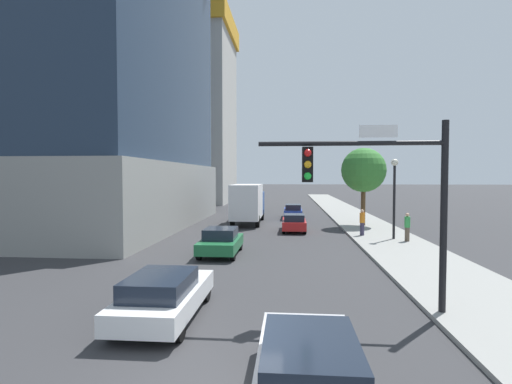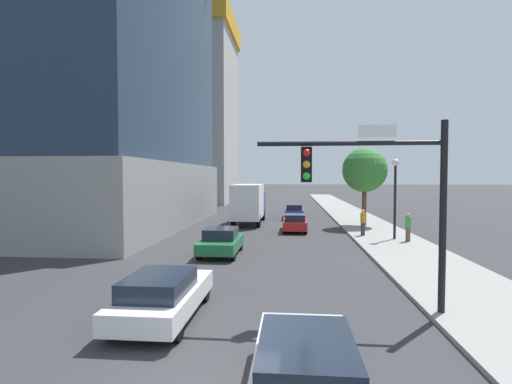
{
  "view_description": "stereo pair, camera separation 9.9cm",
  "coord_description": "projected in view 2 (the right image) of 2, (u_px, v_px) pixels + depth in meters",
  "views": [
    {
      "loc": [
        1.37,
        -6.75,
        4.13
      ],
      "look_at": [
        -0.19,
        11.35,
        3.4
      ],
      "focal_mm": 27.14,
      "sensor_mm": 36.0,
      "label": 1
    },
    {
      "loc": [
        1.47,
        -6.74,
        4.13
      ],
      "look_at": [
        -0.19,
        11.35,
        3.4
      ],
      "focal_mm": 27.14,
      "sensor_mm": 36.0,
      "label": 2
    }
  ],
  "objects": [
    {
      "name": "street_tree",
      "position": [
        365.0,
        170.0,
        31.32
      ],
      "size": [
        3.59,
        3.59,
        6.31
      ],
      "color": "brown",
      "rests_on": "sidewalk"
    },
    {
      "name": "car_red",
      "position": [
        295.0,
        223.0,
        29.02
      ],
      "size": [
        1.74,
        4.13,
        1.36
      ],
      "color": "red",
      "rests_on": "ground"
    },
    {
      "name": "pedestrian_green_shirt",
      "position": [
        408.0,
        227.0,
        23.7
      ],
      "size": [
        0.34,
        0.34,
        1.74
      ],
      "color": "brown",
      "rests_on": "sidewalk"
    },
    {
      "name": "construction_building",
      "position": [
        188.0,
        102.0,
        61.34
      ],
      "size": [
        21.71,
        22.7,
        38.73
      ],
      "color": "#B2AFA8",
      "rests_on": "ground"
    },
    {
      "name": "car_blue",
      "position": [
        294.0,
        211.0,
        37.91
      ],
      "size": [
        1.74,
        4.74,
        1.46
      ],
      "color": "#233D9E",
      "rests_on": "ground"
    },
    {
      "name": "car_silver",
      "position": [
        306.0,
        373.0,
        6.73
      ],
      "size": [
        1.87,
        4.6,
        1.44
      ],
      "color": "#B7B7BC",
      "rests_on": "ground"
    },
    {
      "name": "traffic_light_pole",
      "position": [
        378.0,
        182.0,
        11.36
      ],
      "size": [
        5.53,
        0.48,
        5.61
      ],
      "color": "black",
      "rests_on": "sidewalk"
    },
    {
      "name": "car_white",
      "position": [
        163.0,
        295.0,
        11.18
      ],
      "size": [
        1.92,
        4.61,
        1.38
      ],
      "color": "silver",
      "rests_on": "ground"
    },
    {
      "name": "car_green",
      "position": [
        221.0,
        241.0,
        20.4
      ],
      "size": [
        1.92,
        4.05,
        1.42
      ],
      "color": "#1E6638",
      "rests_on": "ground"
    },
    {
      "name": "box_truck",
      "position": [
        249.0,
        202.0,
        33.71
      ],
      "size": [
        2.36,
        7.71,
        3.45
      ],
      "color": "#1E4799",
      "rests_on": "ground"
    },
    {
      "name": "street_lamp",
      "position": [
        395.0,
        186.0,
        24.53
      ],
      "size": [
        0.44,
        0.44,
        5.1
      ],
      "color": "black",
      "rests_on": "sidewalk"
    },
    {
      "name": "pedestrian_orange_shirt",
      "position": [
        363.0,
        222.0,
        26.09
      ],
      "size": [
        0.34,
        0.34,
        1.76
      ],
      "color": "#38334C",
      "rests_on": "sidewalk"
    },
    {
      "name": "sidewalk",
      "position": [
        383.0,
        236.0,
        26.21
      ],
      "size": [
        4.42,
        120.0,
        0.15
      ],
      "primitive_type": "cube",
      "color": "gray",
      "rests_on": "ground"
    }
  ]
}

